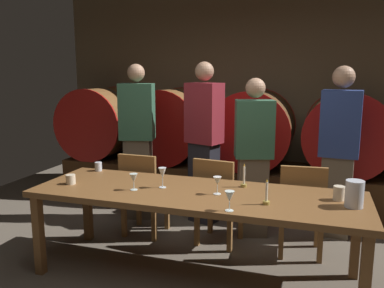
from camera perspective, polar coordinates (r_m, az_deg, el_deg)
The scene contains 24 objects.
back_wall at distance 5.60m, azimuth 9.90°, elevation 7.99°, with size 5.71×0.24×2.95m, color brown.
barrel_shelf at distance 5.26m, azimuth 8.62°, elevation -5.76°, with size 5.14×0.90×0.49m, color #4C2D16.
wine_barrel_far_left at distance 5.86m, azimuth -12.80°, elevation 3.06°, with size 0.99×0.89×0.99m.
wine_barrel_left at distance 5.39m, azimuth -2.97°, elevation 2.69°, with size 0.99×0.89×0.99m.
wine_barrel_center at distance 5.11m, azimuth 8.81°, elevation 2.15°, with size 0.99×0.89×0.99m.
wine_barrel_right at distance 5.05m, azimuth 21.21°, elevation 1.48°, with size 0.99×0.89×0.99m.
dining_table at distance 3.26m, azimuth 0.52°, elevation -7.90°, with size 2.68×0.86×0.73m.
chair_left at distance 4.15m, azimuth -7.14°, elevation -6.61°, with size 0.41×0.41×0.88m.
chair_center at distance 3.90m, azimuth 3.62°, elevation -7.65°, with size 0.45×0.45×0.88m.
chair_right at distance 3.79m, azimuth 15.46°, elevation -8.55°, with size 0.43×0.43×0.88m.
guest_far_left at distance 4.57m, azimuth -7.80°, elevation 0.43°, with size 0.43×0.32×1.78m.
guest_center_left at distance 4.41m, azimuth 1.73°, elevation 0.35°, with size 0.44×0.36×1.80m.
guest_center_right at distance 4.09m, azimuth 8.82°, elevation -1.90°, with size 0.43×0.34×1.63m.
guest_far_right at distance 4.28m, azimuth 20.31°, elevation -0.93°, with size 0.40×0.28×1.75m.
candle_left at distance 3.38m, azimuth 7.45°, elevation -5.22°, with size 0.05×0.05×0.20m.
candle_right at distance 2.97m, azimuth 10.63°, elevation -7.55°, with size 0.05×0.05×0.20m.
pitcher at distance 3.08m, azimuth 22.28°, elevation -6.64°, with size 0.13×0.13×0.20m.
wine_glass_far_left at distance 3.29m, azimuth -8.37°, elevation -4.93°, with size 0.07×0.07×0.14m.
wine_glass_center_left at distance 3.33m, azimuth -4.27°, elevation -4.25°, with size 0.07×0.07×0.17m.
wine_glass_center_right at distance 3.15m, azimuth 3.66°, elevation -5.38°, with size 0.07×0.07×0.14m.
wine_glass_far_right at distance 2.79m, azimuth 5.41°, elevation -7.57°, with size 0.07×0.07×0.14m.
cup_left at distance 3.99m, azimuth -13.29°, elevation -3.17°, with size 0.07×0.07×0.09m, color silver.
cup_center at distance 3.60m, azimuth -17.02°, elevation -4.87°, with size 0.08×0.08×0.08m, color beige.
cup_right at distance 3.22m, azimuth 20.32°, elevation -6.63°, with size 0.08×0.08×0.11m, color beige.
Camera 1 is at (0.79, -2.62, 1.69)m, focal length 37.17 mm.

